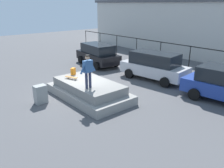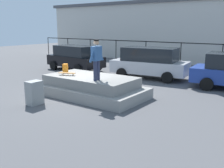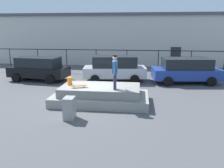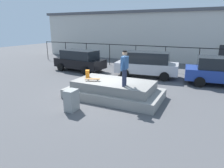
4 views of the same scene
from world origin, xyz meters
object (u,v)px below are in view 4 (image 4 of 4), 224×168
(backpack, at_px, (87,74))
(car_black_hatchback_near, at_px, (80,60))
(utility_box, at_px, (72,100))
(skateboarder, at_px, (125,66))
(car_silver_hatchback_mid, at_px, (147,64))
(skateboard, at_px, (93,79))

(backpack, relative_size, car_black_hatchback_near, 0.09)
(backpack, distance_m, utility_box, 2.59)
(skateboarder, bearing_deg, car_silver_hatchback_mid, 96.41)
(skateboard, bearing_deg, backpack, 140.81)
(utility_box, bearing_deg, car_silver_hatchback_mid, 80.73)
(car_black_hatchback_near, bearing_deg, car_silver_hatchback_mid, 5.24)
(skateboarder, distance_m, backpack, 2.66)
(car_black_hatchback_near, bearing_deg, utility_box, -57.42)
(skateboarder, distance_m, car_black_hatchback_near, 8.26)
(skateboarder, bearing_deg, backpack, 165.67)
(skateboarder, height_order, car_silver_hatchback_mid, skateboarder)
(skateboard, bearing_deg, skateboarder, -3.14)
(skateboarder, distance_m, utility_box, 2.86)
(car_black_hatchback_near, bearing_deg, backpack, -50.71)
(skateboarder, relative_size, utility_box, 1.74)
(skateboard, distance_m, utility_box, 1.95)
(car_silver_hatchback_mid, bearing_deg, car_black_hatchback_near, -174.76)
(backpack, relative_size, utility_box, 0.42)
(backpack, xyz_separation_m, car_black_hatchback_near, (-3.81, 4.65, -0.18))
(backpack, height_order, car_black_hatchback_near, car_black_hatchback_near)
(car_silver_hatchback_mid, bearing_deg, backpack, -109.39)
(skateboarder, xyz_separation_m, skateboard, (-1.82, 0.10, -0.86))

